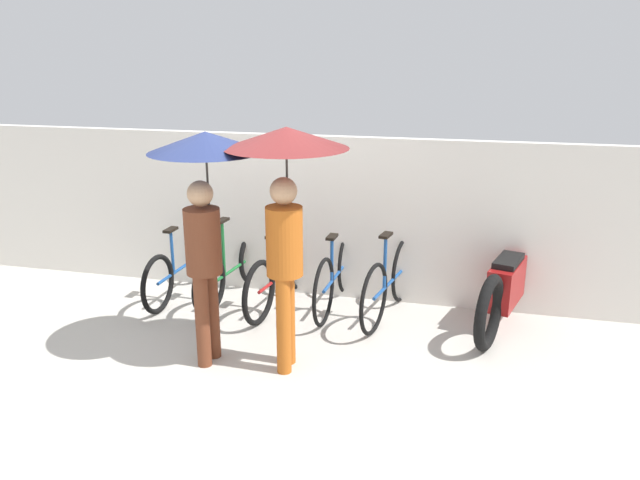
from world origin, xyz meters
TOP-DOWN VIEW (x-y plane):
  - ground_plane at (0.00, 0.00)m, footprint 30.00×30.00m
  - back_wall at (0.00, 2.09)m, footprint 11.64×0.12m
  - parked_bicycle_0 at (-1.22, 1.68)m, footprint 0.44×1.75m
  - parked_bicycle_1 at (-0.61, 1.73)m, footprint 0.44×1.72m
  - parked_bicycle_2 at (0.00, 1.65)m, footprint 0.44×1.77m
  - parked_bicycle_3 at (0.61, 1.75)m, footprint 0.44×1.71m
  - parked_bicycle_4 at (1.22, 1.64)m, footprint 0.50×1.68m
  - pedestrian_leading at (-0.26, 0.32)m, footprint 1.01×1.01m
  - pedestrian_center at (0.46, 0.37)m, footprint 1.07×1.07m
  - motorcycle at (2.42, 1.71)m, footprint 0.79×1.99m

SIDE VIEW (x-z plane):
  - ground_plane at x=0.00m, z-range 0.00..0.00m
  - parked_bicycle_0 at x=-1.22m, z-range -0.20..0.90m
  - parked_bicycle_1 at x=-0.61m, z-range -0.16..0.87m
  - parked_bicycle_2 at x=0.00m, z-range -0.12..0.85m
  - parked_bicycle_3 at x=0.61m, z-range -0.13..0.90m
  - parked_bicycle_4 at x=1.22m, z-range -0.12..0.90m
  - motorcycle at x=2.42m, z-range -0.05..0.89m
  - back_wall at x=0.00m, z-range 0.00..1.86m
  - pedestrian_leading at x=-0.26m, z-range 0.60..2.71m
  - pedestrian_center at x=0.46m, z-range 0.64..2.80m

